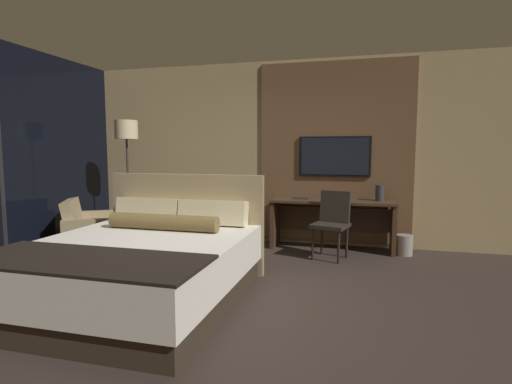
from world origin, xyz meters
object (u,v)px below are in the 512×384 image
object	(u,v)px
desk_chair	(333,218)
desk	(332,215)
bed	(141,265)
tv	(334,156)
book	(302,198)
armchair_by_window	(96,234)
waste_bin	(404,245)
floor_lamp	(127,140)
vase_tall	(380,193)

from	to	relation	value
desk_chair	desk	bearing A→B (deg)	109.71
bed	desk_chair	size ratio (longest dim) A/B	2.48
tv	book	distance (m)	0.79
desk_chair	book	bearing A→B (deg)	149.96
armchair_by_window	book	bearing A→B (deg)	-98.98
bed	desk_chair	world-z (taller)	bed
armchair_by_window	waste_bin	xyz separation A→B (m)	(4.22, 0.95, -0.11)
floor_lamp	waste_bin	world-z (taller)	floor_lamp
bed	desk	world-z (taller)	bed
desk_chair	waste_bin	distance (m)	1.11
vase_tall	floor_lamp	bearing A→B (deg)	-171.52
armchair_by_window	waste_bin	bearing A→B (deg)	-107.29
bed	tv	distance (m)	3.33
floor_lamp	vase_tall	world-z (taller)	floor_lamp
waste_bin	book	bearing A→B (deg)	175.48
tv	armchair_by_window	xyz separation A→B (m)	(-3.23, -1.26, -1.10)
tv	book	xyz separation A→B (m)	(-0.45, -0.20, -0.61)
waste_bin	tv	bearing A→B (deg)	162.42
desk_chair	waste_bin	world-z (taller)	desk_chair
desk	vase_tall	distance (m)	0.74
tv	vase_tall	bearing A→B (deg)	-12.17
book	desk	bearing A→B (deg)	-0.58
bed	desk_chair	xyz separation A→B (m)	(1.66, 2.03, 0.19)
book	floor_lamp	bearing A→B (deg)	-169.25
bed	waste_bin	bearing A→B (deg)	42.65
floor_lamp	book	bearing A→B (deg)	10.75
desk_chair	vase_tall	bearing A→B (deg)	57.39
desk_chair	floor_lamp	world-z (taller)	floor_lamp
desk	armchair_by_window	bearing A→B (deg)	-161.88
desk_chair	book	xyz separation A→B (m)	(-0.49, 0.50, 0.20)
tv	armchair_by_window	bearing A→B (deg)	-158.65
bed	vase_tall	bearing A→B (deg)	48.62
bed	desk	bearing A→B (deg)	57.23
desk	vase_tall	xyz separation A→B (m)	(0.66, 0.06, 0.34)
armchair_by_window	desk_chair	bearing A→B (deg)	-110.15
desk_chair	book	world-z (taller)	desk_chair
desk	floor_lamp	distance (m)	3.28
desk	waste_bin	world-z (taller)	desk
armchair_by_window	bed	bearing A→B (deg)	-162.48
desk_chair	armchair_by_window	size ratio (longest dim) A/B	0.77
desk	tv	size ratio (longest dim) A/B	1.67
bed	desk	xyz separation A→B (m)	(1.63, 2.52, 0.15)
waste_bin	bed	bearing A→B (deg)	-137.35
desk	desk_chair	bearing A→B (deg)	-85.58
desk_chair	vase_tall	size ratio (longest dim) A/B	3.94
waste_bin	desk_chair	bearing A→B (deg)	-158.17
vase_tall	book	distance (m)	1.12
floor_lamp	waste_bin	bearing A→B (deg)	5.34
waste_bin	armchair_by_window	bearing A→B (deg)	-167.38
book	waste_bin	distance (m)	1.57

